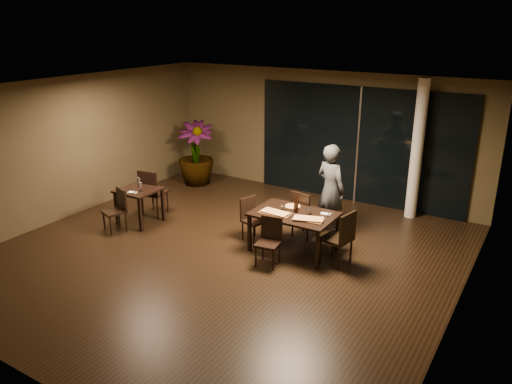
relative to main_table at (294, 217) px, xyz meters
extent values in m
plane|color=black|center=(-1.00, -0.80, -0.68)|extent=(8.00, 8.00, 0.00)
cube|color=#473D26|center=(-1.00, 3.25, 0.82)|extent=(8.00, 0.10, 3.00)
cube|color=#473D26|center=(-1.00, -4.85, 0.82)|extent=(8.00, 0.10, 3.00)
cube|color=#473D26|center=(-5.05, -0.80, 0.82)|extent=(0.10, 8.00, 3.00)
cube|color=#473D26|center=(3.05, -0.80, 0.82)|extent=(0.10, 8.00, 3.00)
cube|color=silver|center=(-1.00, -0.80, 2.34)|extent=(8.00, 8.00, 0.04)
cube|color=black|center=(0.00, 3.16, 0.67)|extent=(5.00, 0.06, 2.70)
cylinder|color=white|center=(1.40, 2.85, 0.82)|extent=(0.24, 0.24, 3.00)
cube|color=black|center=(0.00, 0.00, 0.05)|extent=(1.50, 1.00, 0.04)
cube|color=black|center=(-0.69, -0.44, -0.32)|extent=(0.06, 0.06, 0.71)
cube|color=black|center=(0.69, -0.44, -0.32)|extent=(0.06, 0.06, 0.71)
cube|color=black|center=(-0.69, 0.44, -0.32)|extent=(0.06, 0.06, 0.71)
cube|color=black|center=(0.69, 0.44, -0.32)|extent=(0.06, 0.06, 0.71)
cube|color=black|center=(-3.40, -0.50, 0.05)|extent=(0.80, 0.80, 0.04)
cube|color=black|center=(-3.74, -0.84, -0.32)|extent=(0.06, 0.06, 0.71)
cube|color=black|center=(-3.06, -0.84, -0.32)|extent=(0.06, 0.06, 0.71)
cube|color=black|center=(-3.74, -0.16, -0.32)|extent=(0.06, 0.06, 0.71)
cube|color=black|center=(-3.06, -0.16, -0.32)|extent=(0.06, 0.06, 0.71)
cube|color=black|center=(-0.10, 0.71, -0.22)|extent=(0.51, 0.51, 0.05)
cylinder|color=black|center=(0.11, 0.86, -0.45)|extent=(0.04, 0.04, 0.46)
cylinder|color=black|center=(-0.25, 0.92, -0.45)|extent=(0.04, 0.04, 0.46)
cylinder|color=black|center=(0.05, 0.50, -0.45)|extent=(0.04, 0.04, 0.46)
cylinder|color=black|center=(-0.31, 0.56, -0.45)|extent=(0.04, 0.04, 0.46)
cube|color=black|center=(-0.13, 0.51, 0.03)|extent=(0.45, 0.11, 0.51)
cube|color=black|center=(-0.11, -0.76, -0.27)|extent=(0.45, 0.45, 0.04)
cylinder|color=black|center=(-0.25, -0.94, -0.47)|extent=(0.03, 0.03, 0.40)
cylinder|color=black|center=(0.07, -0.89, -0.47)|extent=(0.03, 0.03, 0.40)
cylinder|color=black|center=(-0.29, -0.62, -0.47)|extent=(0.03, 0.03, 0.40)
cylinder|color=black|center=(0.03, -0.57, -0.47)|extent=(0.03, 0.03, 0.40)
cube|color=black|center=(-0.14, -0.58, -0.05)|extent=(0.40, 0.09, 0.45)
cube|color=black|center=(-0.86, 0.00, -0.27)|extent=(0.49, 0.49, 0.04)
cylinder|color=black|center=(-0.75, -0.20, -0.47)|extent=(0.03, 0.03, 0.40)
cylinder|color=black|center=(-0.66, 0.11, -0.47)|extent=(0.03, 0.03, 0.40)
cylinder|color=black|center=(-1.06, -0.11, -0.47)|extent=(0.03, 0.03, 0.40)
cylinder|color=black|center=(-0.97, 0.20, -0.47)|extent=(0.03, 0.03, 0.40)
cube|color=black|center=(-1.04, 0.05, -0.05)|extent=(0.14, 0.39, 0.45)
cube|color=black|center=(0.88, -0.07, -0.20)|extent=(0.54, 0.54, 0.05)
cylinder|color=black|center=(0.73, 0.15, -0.44)|extent=(0.04, 0.04, 0.48)
cylinder|color=black|center=(0.66, -0.23, -0.44)|extent=(0.04, 0.04, 0.48)
cylinder|color=black|center=(1.11, 0.08, -0.44)|extent=(0.04, 0.04, 0.48)
cylinder|color=black|center=(1.04, -0.30, -0.44)|extent=(0.04, 0.04, 0.48)
cube|color=black|center=(1.09, -0.11, 0.07)|extent=(0.13, 0.47, 0.53)
cube|color=black|center=(-3.49, 0.05, -0.18)|extent=(0.54, 0.54, 0.05)
cylinder|color=black|center=(-3.32, 0.27, -0.43)|extent=(0.04, 0.04, 0.49)
cylinder|color=black|center=(-3.71, 0.22, -0.43)|extent=(0.04, 0.04, 0.49)
cylinder|color=black|center=(-3.27, -0.12, -0.43)|extent=(0.04, 0.04, 0.49)
cylinder|color=black|center=(-3.66, -0.17, -0.43)|extent=(0.04, 0.04, 0.49)
cube|color=black|center=(-3.46, -0.17, 0.09)|extent=(0.48, 0.11, 0.55)
cube|color=black|center=(-3.52, -1.11, -0.26)|extent=(0.52, 0.52, 0.05)
cylinder|color=black|center=(-3.73, -1.21, -0.47)|extent=(0.03, 0.03, 0.41)
cylinder|color=black|center=(-3.42, -1.32, -0.47)|extent=(0.03, 0.03, 0.41)
cylinder|color=black|center=(-3.62, -0.89, -0.47)|extent=(0.03, 0.03, 0.41)
cylinder|color=black|center=(-3.31, -1.01, -0.47)|extent=(0.03, 0.03, 0.41)
cube|color=black|center=(-3.46, -0.93, -0.03)|extent=(0.39, 0.17, 0.46)
imported|color=#2E3133|center=(0.24, 1.09, 0.25)|extent=(0.73, 0.60, 1.85)
imported|color=#21521B|center=(-4.02, 2.22, 0.15)|extent=(1.25, 1.25, 1.64)
cube|color=#452A16|center=(-0.28, -0.21, 0.08)|extent=(0.60, 0.32, 0.01)
cube|color=#412715|center=(0.37, -0.17, 0.08)|extent=(0.58, 0.34, 0.01)
cylinder|color=red|center=(-0.17, 0.27, 0.08)|extent=(0.29, 0.29, 0.01)
cylinder|color=white|center=(-0.26, 0.05, 0.12)|extent=(0.08, 0.08, 0.09)
cylinder|color=white|center=(0.25, 0.10, 0.12)|extent=(0.08, 0.08, 0.10)
cube|color=silver|center=(0.51, -0.11, 0.08)|extent=(0.19, 0.13, 0.01)
cube|color=white|center=(0.52, 0.25, 0.08)|extent=(0.19, 0.11, 0.01)
cube|color=white|center=(-3.34, -0.74, 0.08)|extent=(0.20, 0.15, 0.01)
camera|label=1|loc=(3.87, -7.59, 3.46)|focal=35.00mm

